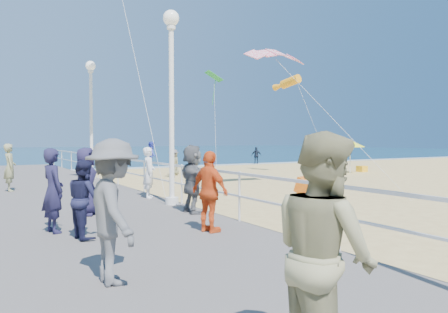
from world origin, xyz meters
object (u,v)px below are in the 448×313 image
toddler_held (152,156)px  beach_walker_b (256,156)px  spectator_7 (84,199)px  beach_umbrella (350,144)px  spectator_4 (85,181)px  spectator_3 (210,192)px  spectator_1 (324,255)px  beach_walker_a (174,163)px  spectator_6 (10,167)px  beach_walker_c (174,163)px  spectator_5 (193,179)px  lamp_post_mid (171,86)px  spectator_0 (53,190)px  spectator_2 (113,211)px  beach_chair_left (314,168)px  woman_holding_toddler (149,172)px  box_kite (305,188)px  lamp_post_far (91,107)px  beach_chair_right (362,169)px

toddler_held → beach_walker_b: 24.95m
spectator_7 → beach_umbrella: beach_umbrella is taller
toddler_held → spectator_4: bearing=156.9°
spectator_3 → spectator_1: bearing=146.3°
beach_walker_a → spectator_7: bearing=176.3°
spectator_1 → spectator_6: (-1.07, 14.30, -0.11)m
spectator_6 → beach_walker_c: size_ratio=1.09×
spectator_5 → spectator_6: size_ratio=1.02×
spectator_6 → beach_umbrella: 20.35m
lamp_post_mid → spectator_0: size_ratio=3.25×
toddler_held → spectator_1: (-2.63, -10.41, -0.35)m
beach_walker_a → spectator_2: bearing=179.5°
spectator_1 → beach_chair_left: spectator_1 is taller
spectator_6 → spectator_7: 8.65m
lamp_post_mid → spectator_6: lamp_post_mid is taller
woman_holding_toddler → spectator_2: spectator_2 is taller
spectator_4 → spectator_7: (-0.57, -2.44, -0.09)m
lamp_post_mid → spectator_3: lamp_post_mid is taller
spectator_5 → beach_umbrella: size_ratio=0.78×
lamp_post_mid → toddler_held: (0.10, 1.77, -1.97)m
toddler_held → beach_walker_b: bearing=-17.3°
spectator_7 → beach_walker_a: size_ratio=0.88×
spectator_1 → beach_chair_left: 27.55m
toddler_held → beach_walker_a: bearing=-2.3°
spectator_1 → spectator_7: 5.70m
beach_chair_left → box_kite: bearing=-133.6°
spectator_0 → beach_walker_b: (20.30, 22.38, -0.46)m
lamp_post_far → woman_holding_toddler: bearing=-90.4°
beach_walker_a → beach_chair_right: size_ratio=2.98×
lamp_post_far → spectator_4: size_ratio=3.29×
toddler_held → spectator_6: toddler_held is taller
spectator_1 → beach_chair_right: size_ratio=3.41×
spectator_1 → beach_walker_c: size_ratio=1.24×
toddler_held → spectator_3: toddler_held is taller
spectator_0 → beach_umbrella: beach_umbrella is taller
woman_holding_toddler → beach_walker_b: bearing=-17.3°
spectator_3 → beach_walker_b: spectator_3 is taller
beach_umbrella → spectator_2: bearing=-143.3°
spectator_4 → beach_walker_b: bearing=-10.1°
woman_holding_toddler → toddler_held: (0.15, 0.15, 0.51)m
lamp_post_mid → spectator_4: 3.51m
spectator_4 → spectator_5: bearing=-80.3°
woman_holding_toddler → spectator_1: (-2.48, -10.26, 0.16)m
beach_walker_c → spectator_3: bearing=-35.5°
toddler_held → box_kite: (6.37, 0.16, -1.39)m
spectator_5 → spectator_0: bearing=102.2°
lamp_post_far → beach_chair_left: (15.88, 2.82, -3.46)m
spectator_2 → spectator_3: 3.19m
lamp_post_mid → toddler_held: 2.65m
spectator_0 → spectator_3: bearing=-133.1°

